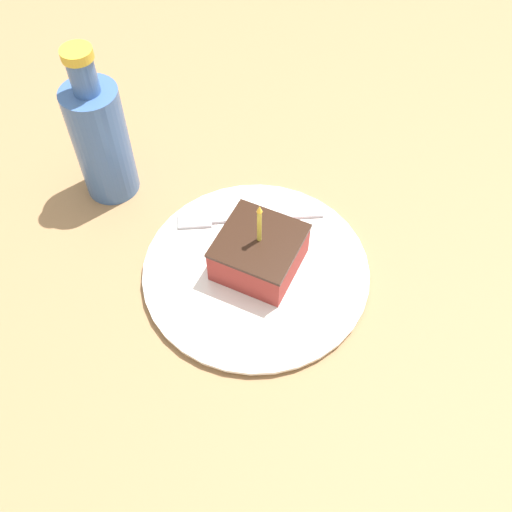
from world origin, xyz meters
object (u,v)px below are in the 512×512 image
(plate, at_px, (256,271))
(cake_slice, at_px, (259,252))
(bottle, at_px, (101,138))
(fork, at_px, (240,218))

(plate, xyz_separation_m, cake_slice, (-0.01, 0.00, 0.03))
(plate, bearing_deg, bottle, -101.42)
(cake_slice, bearing_deg, bottle, -99.90)
(cake_slice, height_order, fork, cake_slice)
(cake_slice, bearing_deg, fork, -136.27)
(fork, distance_m, bottle, 0.21)
(plate, height_order, fork, fork)
(plate, bearing_deg, cake_slice, 169.77)
(plate, height_order, cake_slice, cake_slice)
(fork, bearing_deg, cake_slice, 43.73)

